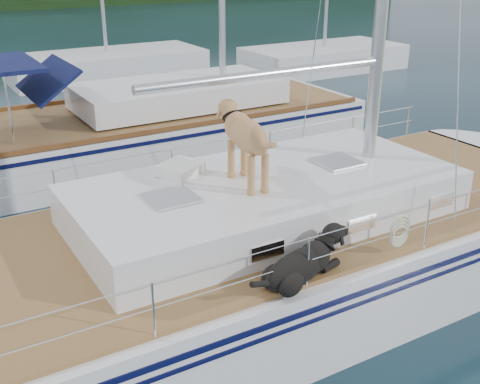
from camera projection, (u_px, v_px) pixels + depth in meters
ground at (216, 310)px, 8.38m from camera, size 120.00×120.00×0.00m
main_sailboat at (222, 265)px, 8.16m from camera, size 12.00×3.91×14.01m
neighbor_sailboat at (138, 133)px, 14.03m from camera, size 11.00×3.50×13.30m
bg_boat_center at (107, 66)px, 22.81m from camera, size 7.20×3.00×11.65m
bg_boat_east at (324, 58)px, 24.19m from camera, size 6.40×3.00×11.65m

